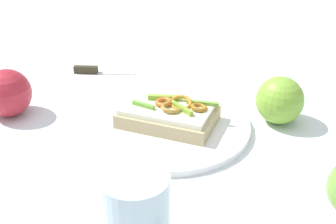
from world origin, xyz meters
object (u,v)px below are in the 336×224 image
plate (168,126)px  apple_2 (280,100)px  apple_1 (7,93)px  sandwich (169,114)px  drinking_glass (136,223)px  knife (95,71)px

plate → apple_2: size_ratio=3.37×
apple_1 → apple_2: size_ratio=1.03×
sandwich → apple_1: bearing=-169.2°
apple_2 → drinking_glass: (-0.01, -0.38, 0.02)m
drinking_glass → knife: size_ratio=1.02×
sandwich → apple_2: bearing=28.7°
sandwich → knife: bearing=145.7°
apple_2 → sandwich: bearing=-139.1°
sandwich → knife: (-0.25, 0.10, -0.02)m
apple_1 → knife: apple_1 is taller
apple_1 → drinking_glass: size_ratio=0.69×
sandwich → apple_2: size_ratio=2.11×
sandwich → knife: sandwich is taller
apple_1 → knife: (0.01, 0.21, -0.03)m
sandwich → drinking_glass: bearing=-75.7°
plate → sandwich: (0.00, 0.00, 0.02)m
apple_2 → knife: bearing=-176.9°
apple_1 → apple_2: 0.46m
plate → knife: (-0.25, 0.10, 0.00)m
plate → sandwich: sandwich is taller
plate → drinking_glass: bearing=-63.3°
plate → apple_1: bearing=-157.0°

